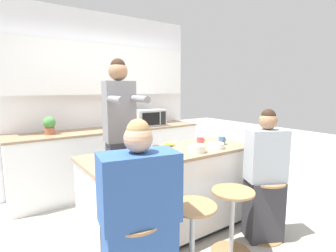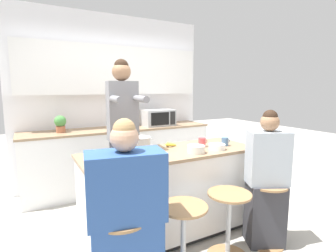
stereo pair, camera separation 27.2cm
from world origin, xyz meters
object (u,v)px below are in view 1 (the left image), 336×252
(bar_stool_center_left, at_px, (192,236))
(bar_stool_rightmost, at_px, (265,205))
(potted_plant, at_px, (49,125))
(fruit_bowl, at_px, (216,146))
(person_seated_near, at_px, (265,181))
(bar_stool_center_right, at_px, (232,219))
(banana_bunch, at_px, (169,144))
(microwave, at_px, (148,118))
(kitchen_island, at_px, (172,192))
(person_wrapped_blanket, at_px, (140,221))
(cooking_pot, at_px, (140,144))
(coffee_cup_far, at_px, (200,141))
(person_cooking, at_px, (120,140))
(coffee_cup_near, at_px, (222,140))

(bar_stool_center_left, distance_m, bar_stool_rightmost, 0.99)
(potted_plant, bearing_deg, fruit_bowl, -53.00)
(person_seated_near, bearing_deg, potted_plant, 152.65)
(bar_stool_center_right, distance_m, person_seated_near, 0.54)
(banana_bunch, bearing_deg, microwave, 68.63)
(bar_stool_rightmost, height_order, fruit_bowl, fruit_bowl)
(microwave, bearing_deg, kitchen_island, -111.80)
(fruit_bowl, xyz_separation_m, microwave, (0.17, 1.72, 0.13))
(person_wrapped_blanket, xyz_separation_m, cooking_pot, (0.44, 0.79, 0.35))
(kitchen_island, bearing_deg, bar_stool_center_right, -68.12)
(banana_bunch, bearing_deg, coffee_cup_far, -29.31)
(bar_stool_center_right, bearing_deg, bar_stool_center_left, -177.84)
(person_wrapped_blanket, bearing_deg, cooking_pot, 71.34)
(cooking_pot, distance_m, potted_plant, 1.53)
(bar_stool_center_right, relative_size, person_cooking, 0.33)
(bar_stool_center_left, height_order, person_seated_near, person_seated_near)
(kitchen_island, relative_size, bar_stool_rightmost, 2.97)
(person_seated_near, distance_m, cooking_pot, 1.32)
(coffee_cup_near, bearing_deg, bar_stool_rightmost, -80.19)
(bar_stool_center_right, xyz_separation_m, coffee_cup_near, (0.40, 0.54, 0.60))
(kitchen_island, xyz_separation_m, microwave, (0.62, 1.55, 0.61))
(banana_bunch, xyz_separation_m, microwave, (0.53, 1.36, 0.14))
(coffee_cup_near, distance_m, microwave, 1.63)
(cooking_pot, bearing_deg, potted_plant, 113.00)
(bar_stool_center_left, bearing_deg, microwave, 68.34)
(cooking_pot, bearing_deg, person_cooking, 96.06)
(bar_stool_center_right, xyz_separation_m, bar_stool_rightmost, (0.49, -0.00, 0.00))
(kitchen_island, bearing_deg, person_seated_near, -40.59)
(coffee_cup_near, bearing_deg, bar_stool_center_right, -126.81)
(kitchen_island, height_order, banana_bunch, banana_bunch)
(banana_bunch, distance_m, potted_plant, 1.70)
(kitchen_island, relative_size, microwave, 3.65)
(microwave, bearing_deg, bar_stool_rightmost, -86.77)
(coffee_cup_near, height_order, microwave, microwave)
(kitchen_island, height_order, person_wrapped_blanket, person_wrapped_blanket)
(cooking_pot, bearing_deg, kitchen_island, -32.51)
(cooking_pot, xyz_separation_m, fruit_bowl, (0.73, -0.35, -0.04))
(microwave, distance_m, potted_plant, 1.49)
(bar_stool_center_right, xyz_separation_m, fruit_bowl, (0.21, 0.44, 0.58))
(bar_stool_rightmost, xyz_separation_m, person_cooking, (-1.06, 1.18, 0.61))
(person_cooking, distance_m, microwave, 1.36)
(bar_stool_center_right, bearing_deg, coffee_cup_near, 53.19)
(person_seated_near, distance_m, banana_bunch, 1.07)
(bar_stool_center_left, bearing_deg, fruit_bowl, 33.09)
(bar_stool_center_right, distance_m, fruit_bowl, 0.76)
(kitchen_island, height_order, coffee_cup_near, coffee_cup_near)
(bar_stool_center_right, height_order, potted_plant, potted_plant)
(person_wrapped_blanket, xyz_separation_m, coffee_cup_near, (1.36, 0.54, 0.33))
(cooking_pot, distance_m, coffee_cup_near, 0.96)
(fruit_bowl, bearing_deg, bar_stool_center_left, -146.91)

